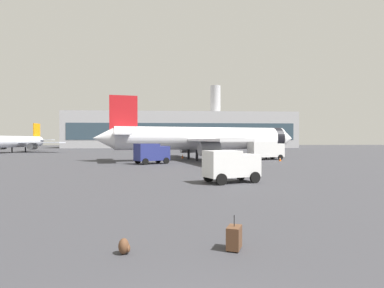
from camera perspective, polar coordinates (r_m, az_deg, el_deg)
name	(u,v)px	position (r m, az deg, el deg)	size (l,w,h in m)	color
airplane_at_gate	(202,139)	(55.97, 1.83, 0.96)	(35.49, 32.27, 10.50)	white
airplane_taxiing	(16,142)	(99.22, -28.36, 0.34)	(25.53, 28.20, 8.28)	silver
service_truck	(152,153)	(47.20, -7.05, -1.50)	(5.23, 4.42, 2.90)	navy
fuel_truck	(265,149)	(57.84, 12.67, -0.93)	(6.42, 3.94, 3.20)	white
cargo_van	(231,165)	(26.69, 6.79, -3.60)	(4.82, 3.57, 2.60)	white
safety_cone_near	(183,156)	(60.41, -1.65, -2.14)	(0.44, 0.44, 0.81)	#F2590C
safety_cone_mid	(237,155)	(65.12, 7.81, -1.98)	(0.44, 0.44, 0.71)	#F2590C
safety_cone_far	(169,158)	(56.04, -4.04, -2.46)	(0.44, 0.44, 0.64)	#F2590C
safety_cone_outer	(280,159)	(54.87, 15.08, -2.56)	(0.44, 0.44, 0.63)	#F2590C
rolling_suitcase	(234,237)	(10.84, 7.35, -15.83)	(0.61, 0.74, 1.10)	brown
traveller_backpack	(124,246)	(10.64, -11.72, -17.05)	(0.36, 0.40, 0.48)	brown
terminal_building	(182,130)	(142.49, -1.83, 2.44)	(96.69, 20.99, 27.02)	#B2B2B7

